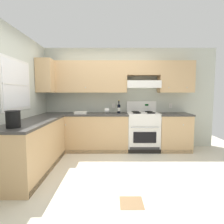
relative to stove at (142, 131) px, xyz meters
name	(u,v)px	position (x,y,z in m)	size (l,w,h in m)	color
ground_plane	(103,170)	(-0.92, -1.25, -0.48)	(7.04, 7.04, 0.00)	beige
floor_accent_tile	(131,203)	(-0.51, -2.26, -0.48)	(0.30, 0.30, 0.01)	olive
wall_back	(121,90)	(-0.52, 0.27, 1.00)	(4.68, 0.57, 2.55)	beige
wall_left	(18,96)	(-2.51, -1.03, 0.87)	(0.47, 4.00, 2.55)	beige
counter_back_run	(108,132)	(-0.83, -0.01, -0.03)	(3.60, 0.65, 0.91)	tan
counter_left_run	(33,146)	(-2.16, -1.26, -0.03)	(0.63, 1.91, 0.91)	tan
stove	(142,131)	(0.00, 0.00, 0.00)	(0.76, 0.62, 1.20)	white
wine_bottle	(118,108)	(-0.59, 0.08, 0.56)	(0.08, 0.08, 0.33)	black
bowl	(80,113)	(-1.51, -0.10, 0.45)	(0.29, 0.22, 0.06)	white
bucket	(12,119)	(-2.15, -1.91, 0.56)	(0.21, 0.21, 0.24)	black
paper_towel_roll	(106,111)	(-0.89, 0.09, 0.50)	(0.11, 0.13, 0.13)	white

